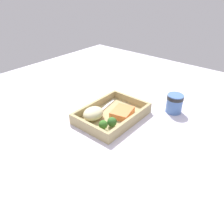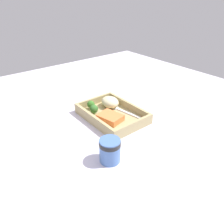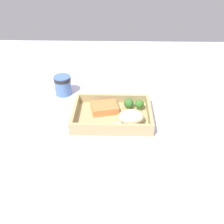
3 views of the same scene
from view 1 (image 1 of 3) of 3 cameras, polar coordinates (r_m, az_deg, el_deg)
The scene contains 9 objects.
ground_plane at distance 87.50cm, azimuth 0.00°, elevation -2.06°, with size 160.00×160.00×2.00cm, color silver.
takeout_tray at distance 86.62cm, azimuth 0.00°, elevation -1.18°, with size 27.09×19.51×1.20cm, color tan.
tray_rim at distance 85.49cm, azimuth 0.00°, elevation 0.02°, with size 27.09×19.51×3.07cm.
salmon_fillet at distance 85.87cm, azimuth 2.71°, elevation -0.10°, with size 9.14×7.06×2.46cm, color orange.
mashed_potatoes at distance 83.37cm, azimuth -4.91°, elevation -0.40°, with size 8.59×6.92×4.58cm, color beige.
broccoli_floret_1 at distance 76.84cm, azimuth -2.32°, elevation -3.39°, with size 3.23×3.23×3.99cm.
broccoli_floret_2 at distance 78.78cm, azimuth -0.01°, elevation -2.62°, with size 3.52×3.52×3.82cm.
fork at distance 89.85cm, azimuth -2.47°, elevation 0.71°, with size 15.84×4.44×0.44cm.
paper_cup at distance 92.33cm, azimuth 16.03°, elevation 2.39°, with size 6.65×6.65×7.76cm.
Camera 1 is at (56.05, 46.52, 47.48)cm, focal length 35.00 mm.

